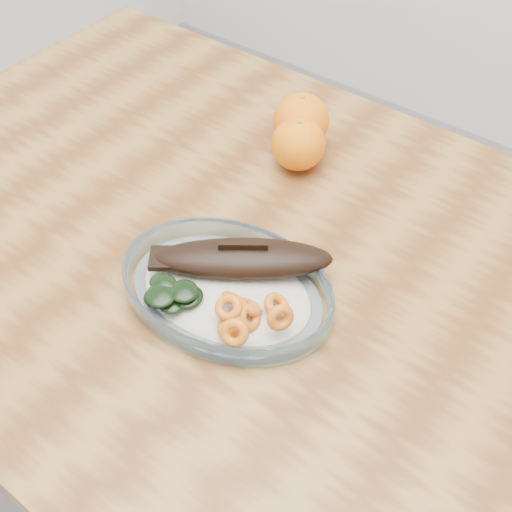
# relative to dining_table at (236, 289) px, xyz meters

# --- Properties ---
(ground) EXTENTS (3.00, 3.00, 0.00)m
(ground) POSITION_rel_dining_table_xyz_m (0.00, 0.00, -0.65)
(ground) COLOR slate
(ground) RESTS_ON ground
(dining_table) EXTENTS (1.20, 0.80, 0.75)m
(dining_table) POSITION_rel_dining_table_xyz_m (0.00, 0.00, 0.00)
(dining_table) COLOR brown
(dining_table) RESTS_ON ground
(plated_meal) EXTENTS (0.56, 0.56, 0.08)m
(plated_meal) POSITION_rel_dining_table_xyz_m (0.05, -0.08, 0.12)
(plated_meal) COLOR white
(plated_meal) RESTS_ON dining_table
(orange_left) EXTENTS (0.09, 0.09, 0.09)m
(orange_left) POSITION_rel_dining_table_xyz_m (-0.05, 0.23, 0.14)
(orange_left) COLOR #FF6905
(orange_left) RESTS_ON dining_table
(orange_right) EXTENTS (0.08, 0.08, 0.08)m
(orange_right) POSITION_rel_dining_table_xyz_m (-0.02, 0.18, 0.14)
(orange_right) COLOR #FF6905
(orange_right) RESTS_ON dining_table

